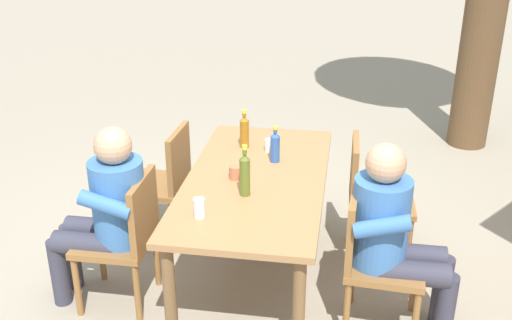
% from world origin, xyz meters
% --- Properties ---
extents(ground_plane, '(24.00, 24.00, 0.00)m').
position_xyz_m(ground_plane, '(0.00, 0.00, 0.00)').
color(ground_plane, gray).
extents(dining_table, '(1.73, 0.87, 0.74)m').
position_xyz_m(dining_table, '(0.00, 0.00, 0.65)').
color(dining_table, '#A37547').
rests_on(dining_table, ground_plane).
extents(chair_far_right, '(0.47, 0.47, 0.87)m').
position_xyz_m(chair_far_right, '(0.38, 0.73, 0.49)').
color(chair_far_right, olive).
rests_on(chair_far_right, ground_plane).
extents(chair_near_right, '(0.44, 0.44, 0.87)m').
position_xyz_m(chair_near_right, '(0.39, -0.73, 0.49)').
color(chair_near_right, olive).
rests_on(chair_near_right, ground_plane).
extents(chair_near_left, '(0.46, 0.46, 0.87)m').
position_xyz_m(chair_near_left, '(-0.39, -0.73, 0.49)').
color(chair_near_left, olive).
rests_on(chair_near_left, ground_plane).
extents(chair_far_left, '(0.45, 0.45, 0.87)m').
position_xyz_m(chair_far_left, '(-0.39, 0.73, 0.49)').
color(chair_far_left, olive).
rests_on(chair_far_left, ground_plane).
extents(person_in_white_shirt, '(0.47, 0.61, 1.18)m').
position_xyz_m(person_in_white_shirt, '(0.39, 0.84, 0.66)').
color(person_in_white_shirt, '#3D70B2').
rests_on(person_in_white_shirt, ground_plane).
extents(person_in_plaid_shirt, '(0.47, 0.61, 1.18)m').
position_xyz_m(person_in_plaid_shirt, '(0.39, -0.84, 0.66)').
color(person_in_plaid_shirt, '#3D70B2').
rests_on(person_in_plaid_shirt, ground_plane).
extents(bottle_olive, '(0.06, 0.06, 0.32)m').
position_xyz_m(bottle_olive, '(0.24, -0.03, 0.88)').
color(bottle_olive, '#566623').
rests_on(bottle_olive, dining_table).
extents(bottle_amber, '(0.06, 0.06, 0.27)m').
position_xyz_m(bottle_amber, '(-0.47, -0.16, 0.86)').
color(bottle_amber, '#996019').
rests_on(bottle_amber, dining_table).
extents(bottle_blue, '(0.06, 0.06, 0.25)m').
position_xyz_m(bottle_blue, '(-0.26, 0.09, 0.85)').
color(bottle_blue, '#2D56A3').
rests_on(bottle_blue, dining_table).
extents(cup_terracotta, '(0.08, 0.08, 0.08)m').
position_xyz_m(cup_terracotta, '(0.03, -0.12, 0.78)').
color(cup_terracotta, '#BC6B47').
rests_on(cup_terracotta, dining_table).
extents(cup_glass, '(0.07, 0.07, 0.11)m').
position_xyz_m(cup_glass, '(0.55, -0.23, 0.80)').
color(cup_glass, silver).
rests_on(cup_glass, dining_table).
extents(cup_white, '(0.07, 0.07, 0.09)m').
position_xyz_m(cup_white, '(-0.43, 0.03, 0.78)').
color(cup_white, white).
rests_on(cup_white, dining_table).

